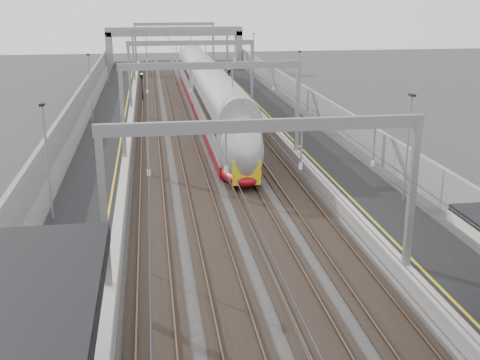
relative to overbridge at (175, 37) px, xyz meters
name	(u,v)px	position (x,y,z in m)	size (l,w,h in m)	color
platform_left	(104,154)	(-8.00, -55.00, -4.81)	(4.00, 120.00, 1.00)	black
platform_right	(308,146)	(8.00, -55.00, -4.81)	(4.00, 120.00, 1.00)	black
tracks	(209,155)	(0.00, -55.00, -5.26)	(11.40, 140.00, 0.20)	black
overhead_line	(200,67)	(0.00, -48.38, 0.83)	(13.00, 140.00, 6.60)	gray
overbridge	(175,37)	(0.00, 0.00, 0.00)	(22.00, 2.20, 6.90)	gray
wall_left	(60,141)	(-11.20, -55.00, -3.71)	(0.30, 120.00, 3.20)	gray
wall_right	(347,131)	(11.20, -55.00, -3.71)	(0.30, 120.00, 3.20)	gray
train	(208,96)	(1.50, -40.12, -3.09)	(2.89, 52.58, 4.56)	maroon
signal_green	(142,81)	(-5.20, -29.33, -2.89)	(0.32, 0.32, 3.48)	black
signal_red_near	(215,81)	(3.20, -30.93, -2.89)	(0.32, 0.32, 3.48)	black
signal_red_far	(229,76)	(5.40, -26.47, -2.89)	(0.32, 0.32, 3.48)	black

